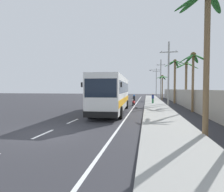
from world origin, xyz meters
name	(u,v)px	position (x,y,z in m)	size (l,w,h in m)	color
ground_plane	(45,133)	(0.00, 0.00, 0.00)	(160.00, 160.00, 0.00)	#303035
sidewalk_kerb	(160,112)	(6.80, 10.00, 0.07)	(3.20, 90.00, 0.14)	#999993
lane_markings	(123,107)	(2.39, 14.54, 0.00)	(3.94, 71.00, 0.01)	white
boundary_wall	(190,99)	(10.60, 14.00, 1.18)	(0.24, 60.00, 2.36)	#9E998E
coach_bus_foreground	(113,93)	(1.95, 9.67, 2.05)	(3.40, 12.30, 3.93)	white
motorcycle_beside_bus	(134,101)	(3.63, 17.71, 0.65)	(0.56, 1.96, 1.61)	black
pedestrian_near_kerb	(153,98)	(6.47, 20.57, 0.97)	(0.36, 0.36, 1.59)	#2D7A47
utility_pole_mid	(169,72)	(8.56, 18.08, 4.81)	(2.52, 0.24, 9.20)	#9E9E99
utility_pole_far	(160,78)	(8.79, 37.21, 5.18)	(3.85, 0.24, 9.73)	#9E9E99
utility_pole_distant	(156,81)	(8.79, 56.34, 5.07)	(2.41, 0.24, 9.68)	#9E9E99
palm_nearest	(162,81)	(8.83, 31.98, 4.24)	(2.74, 2.73, 5.50)	brown
palm_second	(193,67)	(10.27, 11.33, 4.74)	(2.82, 2.69, 6.32)	brown
palm_third	(207,28)	(8.47, 1.02, 5.51)	(3.43, 3.32, 7.68)	brown
palm_fourth	(186,75)	(11.08, 18.72, 4.41)	(3.21, 3.38, 6.40)	brown
palm_farthest	(175,73)	(10.15, 23.04, 5.07)	(3.65, 3.55, 7.47)	brown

